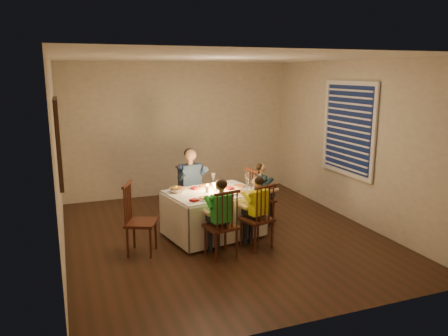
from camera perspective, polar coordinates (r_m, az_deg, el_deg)
name	(u,v)px	position (r m, az deg, el deg)	size (l,w,h in m)	color
ground	(223,235)	(6.66, -0.10, -8.73)	(5.00, 5.00, 0.00)	black
wall_left	(57,161)	(5.93, -20.94, 0.85)	(0.02, 5.00, 2.60)	beige
wall_right	(353,142)	(7.39, 16.49, 3.31)	(0.02, 5.00, 2.60)	beige
wall_back	(179,129)	(8.67, -5.90, 5.03)	(4.50, 0.02, 2.60)	beige
ceiling	(223,58)	(6.22, -0.11, 14.22)	(5.00, 5.00, 0.00)	white
dining_table	(213,204)	(6.49, -1.42, -4.76)	(1.48, 1.20, 0.66)	white
chair_adult	(192,222)	(7.23, -4.23, -7.05)	(0.38, 0.37, 0.94)	#33130E
chair_near_left	(221,256)	(5.95, -0.41, -11.41)	(0.38, 0.37, 0.94)	#33130E
chair_near_right	(256,247)	(6.24, 4.24, -10.29)	(0.38, 0.37, 0.94)	#33130E
chair_end	(260,225)	(7.12, 4.75, -7.37)	(0.38, 0.37, 0.94)	#33130E
chair_extra	(143,253)	(6.15, -10.58, -10.83)	(0.40, 0.38, 0.98)	#33130E
adult	(192,222)	(7.23, -4.23, -7.05)	(0.44, 0.40, 1.22)	navy
child_green	(221,256)	(5.95, -0.41, -11.41)	(0.35, 0.32, 1.06)	green
child_yellow	(256,247)	(6.24, 4.24, -10.29)	(0.33, 0.30, 1.03)	yellow
child_teal	(260,225)	(7.12, 4.75, -7.37)	(0.32, 0.29, 1.01)	#172E3B
setting_adult	(205,187)	(6.66, -2.45, -2.47)	(0.26, 0.26, 0.02)	white
setting_green	(206,199)	(6.05, -2.40, -4.01)	(0.26, 0.26, 0.02)	white
setting_yellow	(240,193)	(6.34, 2.06, -3.23)	(0.26, 0.26, 0.02)	white
setting_teal	(240,187)	(6.64, 2.04, -2.49)	(0.26, 0.26, 0.02)	white
candle_left	(207,189)	(6.37, -2.19, -2.77)	(0.06, 0.06, 0.10)	white
candle_right	(216,188)	(6.45, -1.05, -2.59)	(0.06, 0.06, 0.10)	white
squash	(176,189)	(6.44, -6.35, -2.72)	(0.09, 0.09, 0.09)	#F1ED3F
orange_fruit	(225,186)	(6.57, 0.07, -2.37)	(0.08, 0.08, 0.08)	orange
serving_bowl	(177,190)	(6.43, -6.14, -2.89)	(0.24, 0.24, 0.06)	white
wall_mirror	(59,142)	(6.19, -20.78, 3.21)	(0.06, 0.95, 1.15)	black
window_blinds	(348,129)	(7.42, 15.85, 4.94)	(0.07, 1.34, 1.54)	#0D1634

